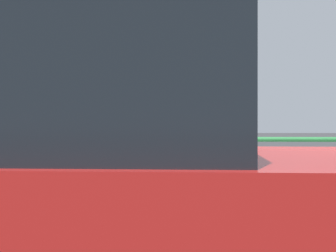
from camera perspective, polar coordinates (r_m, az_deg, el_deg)
sidewalk_curb at (r=5.40m, az=0.52°, el=-12.85°), size 36.00×3.21×0.14m
parking_meter at (r=4.12m, az=3.50°, el=-1.26°), size 0.16×0.17×1.46m
pedestrian_at_meter at (r=4.29m, az=-5.67°, el=-1.25°), size 0.70×0.57×1.80m
parked_hatchback_red at (r=2.49m, az=-14.30°, el=-8.23°), size 4.02×1.80×1.81m
background_railing at (r=6.64m, az=1.17°, el=-3.60°), size 24.06×0.06×0.99m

